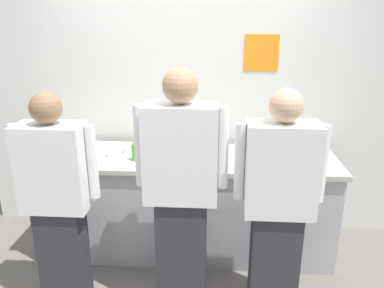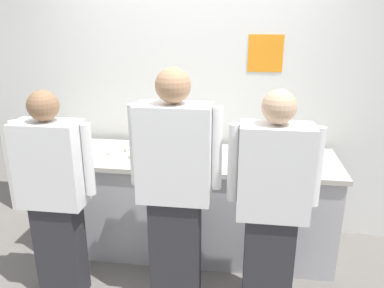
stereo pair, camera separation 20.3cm
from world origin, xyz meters
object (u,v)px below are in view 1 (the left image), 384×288
squeeze_bottle_primary (135,151)px  ramekin_red_sauce (112,153)px  chef_far_right (278,203)px  ramekin_green_sauce (128,150)px  chef_center (181,188)px  plate_stack_front (86,155)px  mixing_bowl_steel (282,148)px  chef_near_left (57,199)px  sheet_tray (188,155)px

squeeze_bottle_primary → ramekin_red_sauce: bearing=159.1°
chef_far_right → ramekin_green_sauce: chef_far_right is taller
ramekin_green_sauce → chef_far_right: bearing=-33.5°
chef_center → plate_stack_front: size_ratio=7.50×
plate_stack_front → mixing_bowl_steel: 1.65m
ramekin_green_sauce → ramekin_red_sauce: bearing=-140.2°
squeeze_bottle_primary → chef_near_left: bearing=-124.8°
chef_far_right → sheet_tray: size_ratio=3.31×
chef_near_left → ramekin_red_sauce: chef_near_left is taller
chef_center → sheet_tray: chef_center is taller
squeeze_bottle_primary → sheet_tray: bearing=16.0°
chef_far_right → chef_near_left: bearing=180.0°
plate_stack_front → chef_near_left: bearing=-91.8°
chef_far_right → mixing_bowl_steel: (0.14, 0.82, 0.11)m
squeeze_bottle_primary → ramekin_green_sauce: bearing=120.8°
chef_far_right → ramekin_green_sauce: size_ratio=18.32×
chef_near_left → mixing_bowl_steel: size_ratio=4.90×
sheet_tray → ramekin_red_sauce: ramekin_red_sauce is taller
ramekin_green_sauce → ramekin_red_sauce: (-0.12, -0.10, 0.01)m
ramekin_green_sauce → plate_stack_front: bearing=-144.9°
chef_center → plate_stack_front: 1.00m
chef_center → mixing_bowl_steel: size_ratio=5.38×
sheet_tray → ramekin_red_sauce: size_ratio=5.45×
plate_stack_front → sheet_tray: bearing=10.1°
chef_near_left → ramekin_green_sauce: bearing=68.3°
squeeze_bottle_primary → plate_stack_front: bearing=-176.2°
chef_far_right → ramekin_red_sauce: 1.48m
chef_center → ramekin_red_sauce: chef_center is taller
plate_stack_front → sheet_tray: (0.83, 0.15, -0.03)m
mixing_bowl_steel → squeeze_bottle_primary: bearing=-170.5°
sheet_tray → squeeze_bottle_primary: bearing=-164.0°
squeeze_bottle_primary → ramekin_green_sauce: (-0.11, 0.18, -0.06)m
chef_far_right → sheet_tray: bearing=132.0°
chef_far_right → squeeze_bottle_primary: size_ratio=9.24×
chef_center → mixing_bowl_steel: bearing=44.1°
ramekin_red_sauce → chef_center: bearing=-44.7°
chef_center → ramekin_red_sauce: size_ratio=19.33×
mixing_bowl_steel → sheet_tray: bearing=-174.1°
chef_center → plate_stack_front: chef_center is taller
plate_stack_front → ramekin_green_sauce: 0.36m
ramekin_red_sauce → chef_far_right: bearing=-28.0°
plate_stack_front → squeeze_bottle_primary: 0.41m
mixing_bowl_steel → ramekin_green_sauce: 1.34m
plate_stack_front → ramekin_red_sauce: size_ratio=2.58×
chef_center → ramekin_green_sauce: bearing=126.0°
chef_near_left → ramekin_red_sauce: 0.73m
chef_near_left → chef_far_right: 1.51m
ramekin_green_sauce → mixing_bowl_steel: bearing=1.0°
chef_center → squeeze_bottle_primary: chef_center is taller
chef_far_right → ramekin_green_sauce: bearing=146.5°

